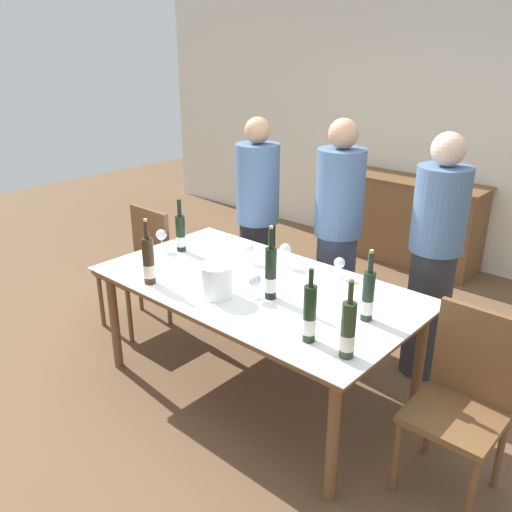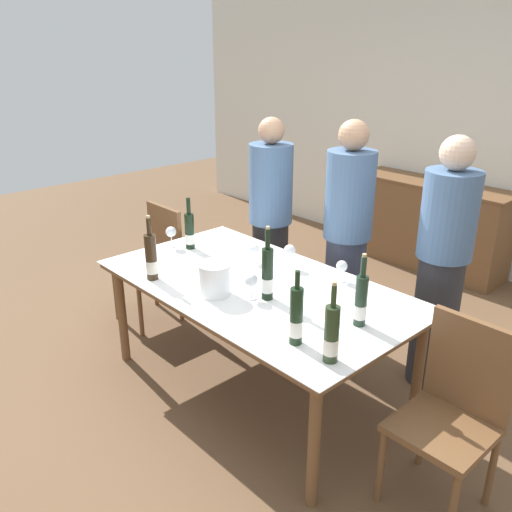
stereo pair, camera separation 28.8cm
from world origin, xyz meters
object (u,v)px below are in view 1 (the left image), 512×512
at_px(wine_glass_1, 255,281).
at_px(wine_bottle_4, 368,296).
at_px(wine_bottle_0, 271,274).
at_px(wine_bottle_5, 348,331).
at_px(sideboard_cabinet, 403,220).
at_px(person_guest_right, 434,261).
at_px(wine_bottle_2, 149,262).
at_px(wine_bottle_3, 310,315).
at_px(dining_table, 256,293).
at_px(person_guest_left, 337,237).
at_px(wine_glass_2, 249,250).
at_px(wine_bottle_1, 181,234).
at_px(chair_left_end, 141,260).
at_px(wine_glass_3, 339,264).
at_px(ice_bucket, 217,280).
at_px(chair_right_end, 465,392).
at_px(wine_glass_4, 285,250).
at_px(person_host, 258,222).
at_px(wine_glass_0, 161,235).

bearing_deg(wine_glass_1, wine_bottle_4, 18.82).
relative_size(wine_bottle_0, wine_bottle_5, 1.09).
distance_m(sideboard_cabinet, person_guest_right, 2.09).
relative_size(wine_bottle_2, wine_bottle_3, 1.07).
xyz_separation_m(dining_table, wine_bottle_5, (0.84, -0.32, 0.19)).
bearing_deg(person_guest_left, wine_bottle_4, -47.87).
xyz_separation_m(wine_bottle_2, wine_glass_2, (0.22, 0.63, -0.05)).
xyz_separation_m(sideboard_cabinet, wine_bottle_2, (-0.10, -3.06, 0.46)).
height_order(wine_bottle_1, chair_left_end, wine_bottle_1).
xyz_separation_m(wine_glass_3, chair_left_end, (-1.58, -0.33, -0.31)).
xyz_separation_m(ice_bucket, wine_glass_2, (-0.20, 0.49, -0.01)).
bearing_deg(chair_right_end, wine_glass_4, 169.55).
bearing_deg(wine_bottle_5, person_guest_left, 125.66).
xyz_separation_m(wine_bottle_5, chair_right_end, (0.42, 0.41, -0.35)).
xyz_separation_m(chair_right_end, person_guest_right, (-0.57, 0.82, 0.28)).
relative_size(wine_bottle_0, wine_bottle_4, 1.10).
bearing_deg(ice_bucket, wine_bottle_0, 37.19).
bearing_deg(wine_glass_2, wine_bottle_5, -25.88).
bearing_deg(wine_bottle_4, wine_glass_4, 160.08).
distance_m(wine_glass_2, wine_glass_3, 0.61).
bearing_deg(wine_glass_2, person_host, 126.77).
xyz_separation_m(sideboard_cabinet, ice_bucket, (0.32, -2.92, 0.42)).
bearing_deg(chair_right_end, dining_table, -175.98).
bearing_deg(wine_bottle_4, wine_bottle_3, -104.42).
bearing_deg(person_host, wine_bottle_3, -39.92).
bearing_deg(wine_glass_4, wine_bottle_2, -120.55).
xyz_separation_m(wine_glass_1, wine_glass_4, (-0.17, 0.48, 0.00)).
bearing_deg(chair_left_end, wine_bottle_5, -10.80).
xyz_separation_m(wine_bottle_0, wine_glass_1, (-0.06, -0.07, -0.04)).
height_order(wine_bottle_3, wine_bottle_4, wine_bottle_4).
bearing_deg(wine_bottle_0, ice_bucket, -142.81).
bearing_deg(wine_glass_2, wine_bottle_0, -34.25).
height_order(wine_glass_2, wine_glass_3, wine_glass_3).
height_order(wine_glass_0, person_guest_right, person_guest_right).
distance_m(wine_bottle_1, wine_glass_4, 0.76).
height_order(chair_right_end, person_guest_right, person_guest_right).
distance_m(wine_glass_3, chair_left_end, 1.65).
relative_size(wine_bottle_1, wine_glass_1, 2.40).
relative_size(sideboard_cabinet, wine_glass_2, 12.05).
bearing_deg(chair_right_end, chair_left_end, -179.93).
bearing_deg(wine_bottle_1, chair_right_end, 0.65).
bearing_deg(sideboard_cabinet, wine_bottle_1, -98.25).
bearing_deg(wine_bottle_3, sideboard_cabinet, 108.79).
height_order(ice_bucket, wine_glass_3, ice_bucket).
height_order(person_host, person_guest_left, person_guest_left).
height_order(person_host, person_guest_right, person_guest_right).
xyz_separation_m(wine_bottle_0, chair_right_end, (1.08, 0.17, -0.36)).
bearing_deg(wine_bottle_3, wine_bottle_5, 0.83).
height_order(wine_bottle_1, person_guest_left, person_guest_left).
bearing_deg(person_guest_right, wine_bottle_0, -117.34).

